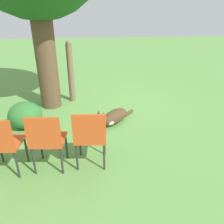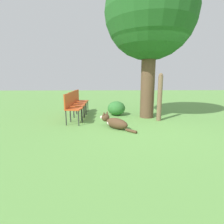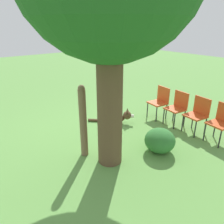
# 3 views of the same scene
# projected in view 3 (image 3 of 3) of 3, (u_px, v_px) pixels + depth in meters

# --- Properties ---
(ground_plane) EXTENTS (30.00, 30.00, 0.00)m
(ground_plane) POSITION_uv_depth(u_px,v_px,m) (90.00, 137.00, 5.14)
(ground_plane) COLOR #609947
(dog) EXTENTS (0.93, 0.94, 0.42)m
(dog) POSITION_uv_depth(u_px,v_px,m) (115.00, 117.00, 5.83)
(dog) COLOR #513823
(dog) RESTS_ON ground_plane
(fence_post) EXTENTS (0.14, 0.14, 1.46)m
(fence_post) POSITION_uv_depth(u_px,v_px,m) (83.00, 121.00, 4.20)
(fence_post) COLOR brown
(fence_post) RESTS_ON ground_plane
(red_chair_0) EXTENTS (0.47, 0.49, 0.88)m
(red_chair_0) POSITION_uv_depth(u_px,v_px,m) (160.00, 100.00, 6.04)
(red_chair_0) COLOR #D14C1E
(red_chair_0) RESTS_ON ground_plane
(red_chair_1) EXTENTS (0.47, 0.49, 0.88)m
(red_chair_1) POSITION_uv_depth(u_px,v_px,m) (177.00, 106.00, 5.62)
(red_chair_1) COLOR #D14C1E
(red_chair_1) RESTS_ON ground_plane
(red_chair_2) EXTENTS (0.47, 0.49, 0.88)m
(red_chair_2) POSITION_uv_depth(u_px,v_px,m) (198.00, 113.00, 5.20)
(red_chair_2) COLOR #D14C1E
(red_chair_2) RESTS_ON ground_plane
(red_chair_3) EXTENTS (0.47, 0.49, 0.88)m
(red_chair_3) POSITION_uv_depth(u_px,v_px,m) (222.00, 121.00, 4.78)
(red_chair_3) COLOR #D14C1E
(red_chair_3) RESTS_ON ground_plane
(low_shrub) EXTENTS (0.63, 0.63, 0.50)m
(low_shrub) POSITION_uv_depth(u_px,v_px,m) (160.00, 140.00, 4.49)
(low_shrub) COLOR #337533
(low_shrub) RESTS_ON ground_plane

